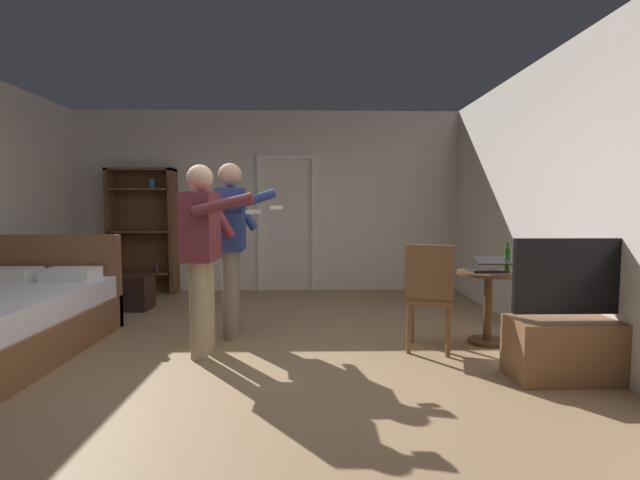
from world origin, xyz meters
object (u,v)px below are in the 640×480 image
Objects in this scene: bed at (0,321)px; bookshelf at (143,226)px; wooden_chair at (429,293)px; suitcase_dark at (128,292)px; tv_flatscreen at (574,338)px; laptop at (488,267)px; bottle_on_table at (508,260)px; person_blue_shirt at (203,244)px; side_table at (488,295)px; person_striped_shirt at (232,236)px.

bed is 2.93m from bookshelf.
suitcase_dark is at bearing 153.13° from wooden_chair.
wooden_chair is at bearing -24.59° from suitcase_dark.
wooden_chair is at bearing 144.89° from tv_flatscreen.
bed is 4.85m from tv_flatscreen.
laptop is 1.13× the size of bottle_on_table.
suitcase_dark is (-1.39, 1.74, -0.77)m from person_blue_shirt.
side_table is at bearing 55.52° from laptop.
bottle_on_table is 2.83m from person_blue_shirt.
wooden_chair reaches higher than laptop.
bed is at bearing 171.94° from tv_flatscreen.
wooden_chair reaches higher than suitcase_dark.
person_striped_shirt is (1.76, -2.29, -0.00)m from bookshelf.
bed is at bearing 179.28° from person_blue_shirt.
bottle_on_table is at bearing 3.61° from person_blue_shirt.
bed is at bearing -177.02° from side_table.
wooden_chair is at bearing -167.46° from bottle_on_table.
bookshelf reaches higher than side_table.
suitcase_dark is (-4.36, 2.39, -0.10)m from tv_flatscreen.
bookshelf is 1.12× the size of person_blue_shirt.
person_striped_shirt is 2.10m from suitcase_dark.
bookshelf is at bearing 148.74° from side_table.
suitcase_dark is (-4.07, 1.48, -0.24)m from side_table.
wooden_chair is 0.56× the size of person_striped_shirt.
bed is 3.56× the size of suitcase_dark.
bed is 4.50m from laptop.
bottle_on_table is (4.64, 0.15, 0.52)m from bed.
bookshelf reaches higher than laptop.
tv_flatscreen is 1.55× the size of side_table.
person_striped_shirt is at bearing 171.81° from bottle_on_table.
side_table is 0.40× the size of person_striped_shirt.
person_blue_shirt reaches higher than bed.
bottle_on_table is (0.14, -0.08, 0.36)m from side_table.
laptop is (-0.03, -0.04, 0.28)m from side_table.
bed is 1.77m from suitcase_dark.
wooden_chair is at bearing -161.04° from laptop.
side_table is at bearing 107.80° from tv_flatscreen.
person_blue_shirt is (-2.82, -0.18, 0.17)m from bottle_on_table.
side_table is 0.29m from laptop.
wooden_chair is 0.59× the size of person_blue_shirt.
bookshelf is 5.03m from side_table.
bottle_on_table is 2.69m from person_striped_shirt.
laptop is (-0.32, 0.87, 0.43)m from tv_flatscreen.
person_blue_shirt is (1.83, -0.02, 0.69)m from bed.
laptop is 2.53m from person_striped_shirt.
wooden_chair is 1.75× the size of suitcase_dark.
laptop is 0.19× the size of person_striped_shirt.
person_blue_shirt is (-2.03, -0.00, 0.45)m from wooden_chair.
tv_flatscreen is at bearing -35.11° from wooden_chair.
person_striped_shirt reaches higher than person_blue_shirt.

